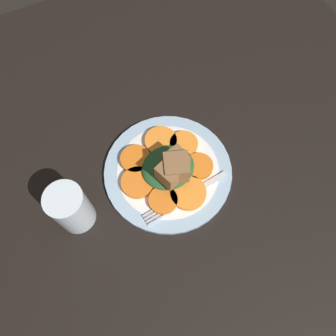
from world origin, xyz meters
TOP-DOWN VIEW (x-y plane):
  - table_slab at (0.00, 0.00)cm, footprint 120.00×120.00cm
  - plate at (0.00, 0.00)cm, footprint 26.13×26.13cm
  - carrot_slice_0 at (1.45, 6.41)cm, footprint 6.79×6.79cm
  - carrot_slice_1 at (-5.01, 4.90)cm, footprint 6.24×6.24cm
  - carrot_slice_2 at (-6.74, -0.10)cm, footprint 6.59×6.59cm
  - carrot_slice_3 at (-3.76, -5.58)cm, footprint 5.69×5.69cm
  - carrot_slice_4 at (1.30, -6.32)cm, footprint 7.14×7.14cm
  - carrot_slice_5 at (5.91, -2.21)cm, footprint 5.75×5.75cm
  - carrot_slice_6 at (5.46, 3.70)cm, footprint 5.92×5.92cm
  - center_pile at (0.17, -0.89)cm, footprint 10.69×10.07cm
  - fork at (0.36, -6.83)cm, footprint 18.96×3.60cm
  - water_glass at (-19.81, -0.87)cm, footprint 6.86×6.86cm

SIDE VIEW (x-z plane):
  - table_slab at x=0.00cm, z-range 0.00..2.00cm
  - plate at x=0.00cm, z-range 1.99..3.04cm
  - fork at x=0.36cm, z-range 3.10..3.50cm
  - carrot_slice_0 at x=1.45cm, z-range 3.10..4.20cm
  - carrot_slice_1 at x=-5.01cm, z-range 3.10..4.20cm
  - carrot_slice_2 at x=-6.74cm, z-range 3.10..4.20cm
  - carrot_slice_3 at x=-3.76cm, z-range 3.10..4.20cm
  - carrot_slice_4 at x=1.30cm, z-range 3.10..4.20cm
  - carrot_slice_5 at x=5.91cm, z-range 3.10..4.20cm
  - carrot_slice_6 at x=5.46cm, z-range 3.10..4.20cm
  - center_pile at x=0.17cm, z-range 2.40..9.71cm
  - water_glass at x=-19.81cm, z-range 2.00..12.98cm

